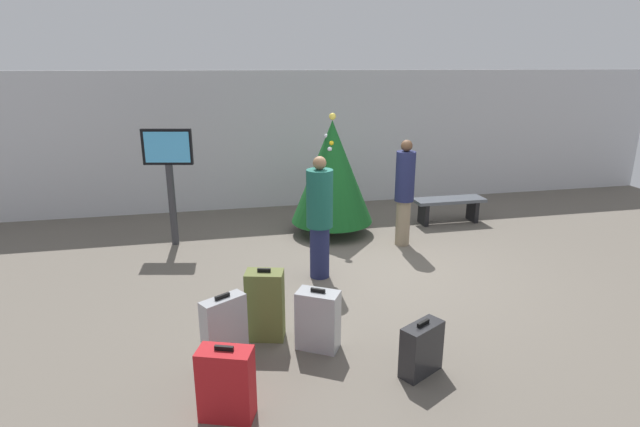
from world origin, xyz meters
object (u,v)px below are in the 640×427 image
Objects in this scene: flight_info_kiosk at (169,166)px; suitcase_2 at (421,349)px; traveller_0 at (320,215)px; holiday_tree at (332,172)px; traveller_1 at (404,190)px; suitcase_3 at (226,384)px; suitcase_0 at (225,331)px; suitcase_4 at (265,305)px; waiting_bench at (449,205)px; suitcase_1 at (318,320)px.

suitcase_2 is at bearing -59.15° from flight_info_kiosk.
traveller_0 reaches higher than suitcase_2.
holiday_tree is at bearing 88.10° from suitcase_2.
suitcase_3 is at bearing -129.31° from traveller_1.
flight_info_kiosk is at bearing 98.72° from suitcase_3.
suitcase_0 is at bearing 89.03° from suitcase_3.
suitcase_2 is 0.68× the size of suitcase_4.
traveller_0 is at bearing 54.07° from suitcase_0.
waiting_bench is 6.42m from suitcase_3.
suitcase_2 is (0.90, -0.67, -0.06)m from suitcase_1.
traveller_1 is 2.56× the size of suitcase_1.
traveller_1 is at bearing 31.20° from traveller_0.
suitcase_3 is at bearing -113.99° from holiday_tree.
suitcase_1 reaches higher than waiting_bench.
suitcase_1 and suitcase_3 have the same top height.
waiting_bench is 1.73m from traveller_1.
flight_info_kiosk is 5.18m from waiting_bench.
suitcase_1 is at bearing -105.84° from holiday_tree.
suitcase_3 is at bearing -172.68° from suitcase_2.
suitcase_2 is at bearing -34.97° from suitcase_4.
traveller_1 reaches higher than suitcase_2.
traveller_0 reaches higher than suitcase_1.
traveller_0 is 1.93m from traveller_1.
suitcase_1 is at bearing 42.40° from suitcase_3.
suitcase_3 is (-3.06, -3.74, -0.62)m from traveller_1.
suitcase_1 is (1.70, -3.68, -1.02)m from flight_info_kiosk.
flight_info_kiosk is at bearing 167.37° from traveller_1.
holiday_tree is 4.34m from suitcase_0.
suitcase_0 is at bearing -125.93° from traveller_0.
traveller_1 is 2.56× the size of suitcase_3.
holiday_tree is at bearing -0.29° from flight_info_kiosk.
suitcase_1 is 1.35m from suitcase_3.
suitcase_1 is at bearing -65.21° from flight_info_kiosk.
suitcase_3 is (-4.38, -4.70, -0.03)m from waiting_bench.
waiting_bench is 0.77× the size of traveller_1.
waiting_bench is at bearing 1.28° from flight_info_kiosk.
suitcase_3 is at bearing -110.84° from suitcase_4.
traveller_0 is 3.14m from suitcase_3.
waiting_bench is at bearing 36.07° from traveller_1.
holiday_tree is 1.10× the size of flight_info_kiosk.
traveller_0 is at bearing -148.80° from traveller_1.
traveller_1 is 3.65m from suitcase_4.
suitcase_4 is at bearing 42.89° from suitcase_0.
flight_info_kiosk is at bearing -178.72° from waiting_bench.
holiday_tree is 5.07m from suitcase_3.
flight_info_kiosk is 2.84m from traveller_0.
traveller_1 is (1.65, 1.00, 0.02)m from traveller_0.
suitcase_0 is 1.36× the size of suitcase_2.
traveller_0 is at bearing -146.57° from waiting_bench.
traveller_1 reaches higher than suitcase_3.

